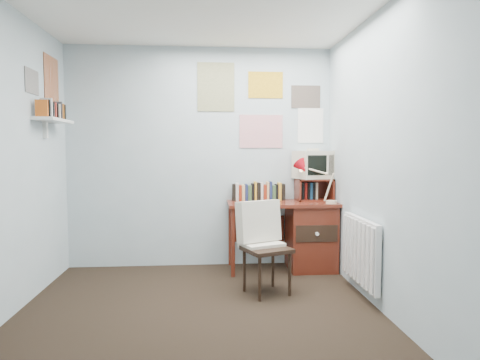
% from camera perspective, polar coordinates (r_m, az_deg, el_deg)
% --- Properties ---
extents(ground, '(3.50, 3.50, 0.00)m').
position_cam_1_polar(ground, '(3.45, -5.49, -18.79)').
color(ground, black).
rests_on(ground, ground).
extents(back_wall, '(3.00, 0.02, 2.50)m').
position_cam_1_polar(back_wall, '(4.93, -5.30, 3.01)').
color(back_wall, '#B1C2CA').
rests_on(back_wall, ground).
extents(right_wall, '(0.02, 3.50, 2.50)m').
position_cam_1_polar(right_wall, '(3.49, 19.83, 2.39)').
color(right_wall, '#B1C2CA').
rests_on(right_wall, ground).
extents(desk, '(1.20, 0.55, 0.76)m').
position_cam_1_polar(desk, '(4.88, 8.74, -7.02)').
color(desk, maroon).
rests_on(desk, ground).
extents(desk_chair, '(0.55, 0.54, 0.83)m').
position_cam_1_polar(desk_chair, '(4.01, 3.58, -9.21)').
color(desk_chair, black).
rests_on(desk_chair, ground).
extents(desk_lamp, '(0.34, 0.31, 0.43)m').
position_cam_1_polar(desk_lamp, '(4.69, 12.13, -0.49)').
color(desk_lamp, red).
rests_on(desk_lamp, desk).
extents(tv_riser, '(0.40, 0.30, 0.25)m').
position_cam_1_polar(tv_riser, '(4.94, 9.84, -1.26)').
color(tv_riser, maroon).
rests_on(tv_riser, desk).
extents(crt_tv, '(0.45, 0.43, 0.34)m').
position_cam_1_polar(crt_tv, '(4.94, 9.66, 2.19)').
color(crt_tv, beige).
rests_on(crt_tv, tv_riser).
extents(book_row, '(0.60, 0.14, 0.22)m').
position_cam_1_polar(book_row, '(4.90, 2.47, -1.44)').
color(book_row, maroon).
rests_on(book_row, desk).
extents(radiator, '(0.09, 0.80, 0.60)m').
position_cam_1_polar(radiator, '(4.09, 15.80, -9.07)').
color(radiator, white).
rests_on(radiator, right_wall).
extents(wall_shelf, '(0.20, 0.62, 0.24)m').
position_cam_1_polar(wall_shelf, '(4.53, -23.60, 7.30)').
color(wall_shelf, white).
rests_on(wall_shelf, left_wall).
extents(posters_back, '(1.20, 0.01, 0.90)m').
position_cam_1_polar(posters_back, '(4.99, 2.84, 9.94)').
color(posters_back, white).
rests_on(posters_back, back_wall).
extents(posters_left, '(0.01, 0.70, 0.60)m').
position_cam_1_polar(posters_left, '(4.60, -24.86, 11.97)').
color(posters_left, white).
rests_on(posters_left, left_wall).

